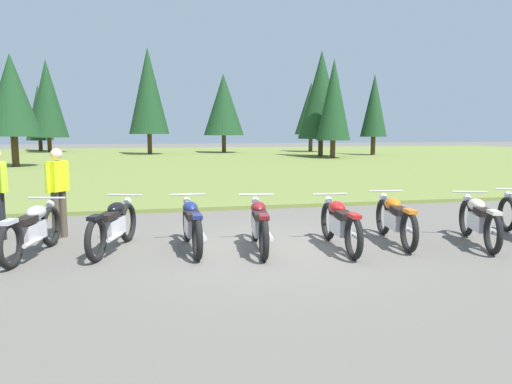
# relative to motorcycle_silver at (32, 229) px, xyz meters

# --- Properties ---
(ground_plane) EXTENTS (140.00, 140.00, 0.00)m
(ground_plane) POSITION_rel_motorcycle_silver_xyz_m (3.69, -0.34, -0.44)
(ground_plane) COLOR #605B54
(grass_moorland) EXTENTS (80.00, 44.00, 0.10)m
(grass_moorland) POSITION_rel_motorcycle_silver_xyz_m (3.69, 25.76, -0.39)
(grass_moorland) COLOR olive
(grass_moorland) RESTS_ON ground
(forest_treeline) EXTENTS (40.29, 25.93, 8.71)m
(forest_treeline) POSITION_rel_motorcycle_silver_xyz_m (-0.88, 30.04, 4.02)
(forest_treeline) COLOR #47331E
(forest_treeline) RESTS_ON ground
(motorcycle_silver) EXTENTS (0.72, 2.07, 0.88)m
(motorcycle_silver) POSITION_rel_motorcycle_silver_xyz_m (0.00, 0.00, 0.00)
(motorcycle_silver) COLOR black
(motorcycle_silver) RESTS_ON ground
(motorcycle_black) EXTENTS (0.84, 2.03, 0.88)m
(motorcycle_black) POSITION_rel_motorcycle_silver_xyz_m (1.23, 0.10, 0.00)
(motorcycle_black) COLOR black
(motorcycle_black) RESTS_ON ground
(motorcycle_navy) EXTENTS (0.62, 2.10, 0.88)m
(motorcycle_navy) POSITION_rel_motorcycle_silver_xyz_m (2.51, -0.10, 0.00)
(motorcycle_navy) COLOR black
(motorcycle_navy) RESTS_ON ground
(motorcycle_maroon) EXTENTS (0.62, 2.10, 0.88)m
(motorcycle_maroon) POSITION_rel_motorcycle_silver_xyz_m (3.62, -0.36, 0.00)
(motorcycle_maroon) COLOR black
(motorcycle_maroon) RESTS_ON ground
(motorcycle_red) EXTENTS (0.62, 2.10, 0.88)m
(motorcycle_red) POSITION_rel_motorcycle_silver_xyz_m (4.96, -0.60, 0.00)
(motorcycle_red) COLOR black
(motorcycle_red) RESTS_ON ground
(motorcycle_orange) EXTENTS (0.65, 2.08, 0.88)m
(motorcycle_orange) POSITION_rel_motorcycle_silver_xyz_m (6.09, -0.40, 0.00)
(motorcycle_orange) COLOR black
(motorcycle_orange) RESTS_ON ground
(motorcycle_cream) EXTENTS (0.90, 2.01, 0.88)m
(motorcycle_cream) POSITION_rel_motorcycle_silver_xyz_m (7.46, -0.84, 0.00)
(motorcycle_cream) COLOR black
(motorcycle_cream) RESTS_ON ground
(rider_checking_bike) EXTENTS (0.39, 0.47, 1.67)m
(rider_checking_bike) POSITION_rel_motorcycle_silver_xyz_m (0.18, 1.33, 0.51)
(rider_checking_bike) COLOR #4C4233
(rider_checking_bike) RESTS_ON ground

